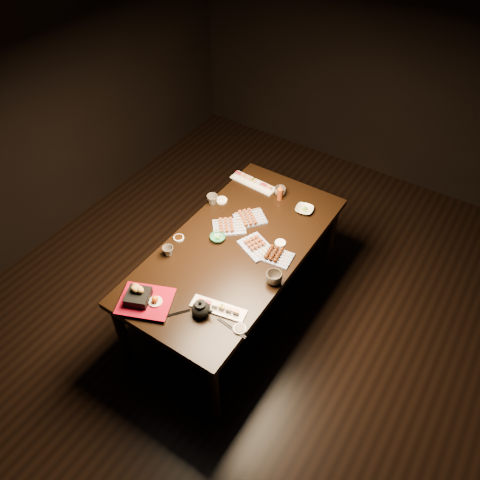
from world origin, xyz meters
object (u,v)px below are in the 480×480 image
Objects in this scene: tempura_tray at (145,297)px; teacup_mid_right at (274,278)px; yakitori_plate_center at (229,225)px; yakitori_plate_right at (257,245)px; yakitori_plate_left at (250,217)px; teacup_far_left at (212,200)px; teacup_far_right at (280,191)px; teacup_near_left at (168,251)px; condiment_bottle at (280,192)px; edamame_bowl_green at (218,238)px; edamame_bowl_cream at (304,210)px; sushi_platter_near at (218,307)px; sushi_platter_far at (253,181)px; teapot at (201,308)px; dining_table at (236,280)px.

tempura_tray reaches higher than teacup_mid_right.
yakitori_plate_center is 0.60m from teacup_mid_right.
yakitori_plate_right is at bearing 45.17° from tempura_tray.
teacup_far_left is at bearing 129.62° from yakitori_plate_left.
yakitori_plate_center is 0.55m from teacup_far_right.
teacup_near_left is 1.01m from condiment_bottle.
yakitori_plate_center is at bearing 90.39° from edamame_bowl_green.
edamame_bowl_cream is at bearing 102.91° from yakitori_plate_right.
teacup_near_left reaches higher than sushi_platter_near.
teacup_far_left is at bearing -135.61° from teacup_far_right.
sushi_platter_near is at bearing -121.87° from yakitori_plate_left.
yakitori_plate_right is 1.07× the size of yakitori_plate_left.
teacup_near_left reaches higher than yakitori_plate_right.
yakitori_plate_left is 2.67× the size of teacup_far_left.
yakitori_plate_left is at bearing 122.84° from sushi_platter_far.
teacup_far_left is (-0.26, 0.30, 0.02)m from edamame_bowl_green.
edamame_bowl_cream is at bearing 49.64° from tempura_tray.
yakitori_plate_left reaches higher than sushi_platter_far.
sushi_platter_far is at bearing 86.05° from teacup_near_left.
tempura_tray is at bearing -78.13° from teacup_far_left.
condiment_bottle reaches higher than sushi_platter_far.
tempura_tray is (0.08, -1.40, 0.04)m from sushi_platter_far.
sushi_platter_near is at bearing -78.67° from teacup_far_right.
teacup_mid_right reaches higher than yakitori_plate_right.
sushi_platter_near is 2.68× the size of edamame_bowl_cream.
sushi_platter_far is at bearing 178.42° from teacup_far_right.
yakitori_plate_left is 0.68m from teacup_near_left.
edamame_bowl_cream is at bearing 75.89° from teapot.
condiment_bottle is at bearing 77.06° from edamame_bowl_green.
sushi_platter_near reaches higher than edamame_bowl_cream.
teacup_near_left is (-0.20, -0.46, 0.01)m from yakitori_plate_center.
dining_table is at bearing -110.99° from edamame_bowl_cream.
sushi_platter_far is 0.29m from condiment_bottle.
teacup_far_right is at bearing 127.95° from yakitori_plate_right.
condiment_bottle is at bearing 33.34° from yakitori_plate_center.
sushi_platter_far is 1.20× the size of tempura_tray.
teacup_mid_right is at bearing -77.71° from edamame_bowl_cream.
yakitori_plate_right is at bearing 127.76° from sushi_platter_far.
sushi_platter_near is 1.12m from edamame_bowl_cream.
teacup_mid_right is (0.46, -0.43, 0.01)m from yakitori_plate_left.
edamame_bowl_cream is 1.72× the size of teacup_near_left.
tempura_tray is at bearing -148.15° from yakitori_plate_left.
yakitori_plate_right is (0.13, 0.06, 0.41)m from dining_table.
dining_table is 16.46× the size of teacup_mid_right.
dining_table is at bearing -81.04° from yakitori_plate_center.
teacup_far_right is at bearing 117.29° from teacup_mid_right.
teacup_mid_right is 1.18× the size of teacup_far_right.
teapot is at bearing -63.81° from edamame_bowl_green.
yakitori_plate_right is (0.28, -0.06, 0.00)m from yakitori_plate_center.
teacup_far_left is at bearing 95.92° from teacup_near_left.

